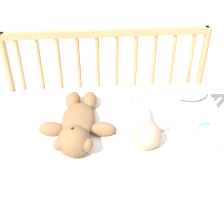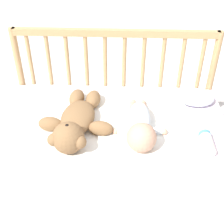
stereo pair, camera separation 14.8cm
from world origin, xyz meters
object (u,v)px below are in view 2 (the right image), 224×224
Objects in this scene: small_pillow at (196,97)px; teddy_bear at (76,122)px; baby_bottle at (206,141)px; baby at (140,126)px.

teddy_bear is at bearing -156.43° from small_pillow.
baby is at bearing 167.65° from baby_bottle.
small_pillow is (0.30, 0.28, -0.02)m from baby.
baby reaches higher than small_pillow.
small_pillow is at bearing 42.66° from baby.
teddy_bear is 2.53× the size of small_pillow.
teddy_bear is 1.19× the size of baby.
teddy_bear is 0.59m from baby_bottle.
teddy_bear is at bearing 176.82° from baby.
baby is 0.30m from baby_bottle.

